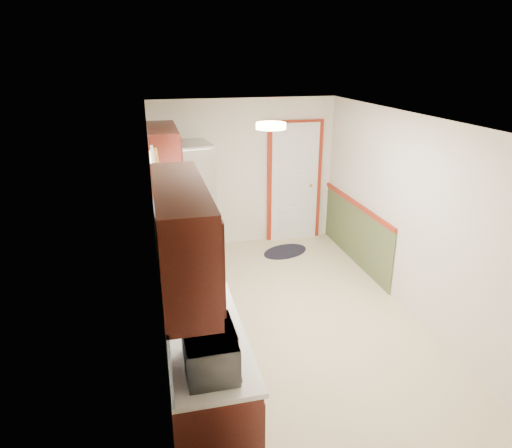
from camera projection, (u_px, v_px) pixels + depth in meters
room_shell at (291, 226)px, 5.18m from camera, size 3.20×5.20×2.52m
kitchen_run at (186, 279)px, 4.78m from camera, size 0.63×4.00×2.20m
back_wall_trim at (307, 193)px, 7.52m from camera, size 1.12×2.30×2.08m
ceiling_fixture at (271, 126)px, 4.53m from camera, size 0.30×0.30×0.06m
microwave at (210, 346)px, 3.17m from camera, size 0.30×0.53×0.36m
refrigerator at (186, 205)px, 6.81m from camera, size 0.84×0.81×1.84m
rug at (285, 251)px, 7.45m from camera, size 0.93×0.79×0.01m
cooktop at (181, 231)px, 5.70m from camera, size 0.51×0.62×0.02m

